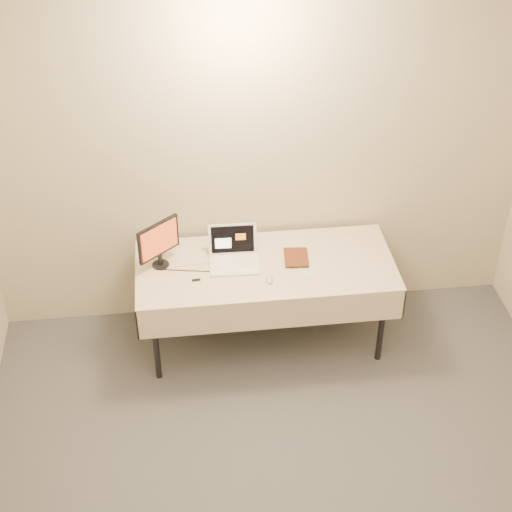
{
  "coord_description": "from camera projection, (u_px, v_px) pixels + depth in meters",
  "views": [
    {
      "loc": [
        -0.6,
        -2.39,
        4.15
      ],
      "look_at": [
        -0.07,
        1.99,
        0.86
      ],
      "focal_mm": 55.0,
      "sensor_mm": 36.0,
      "label": 1
    }
  ],
  "objects": [
    {
      "name": "book",
      "position": [
        285.0,
        246.0,
        5.61
      ],
      "size": [
        0.17,
        0.04,
        0.23
      ],
      "primitive_type": "imported",
      "rotation": [
        0.0,
        0.0,
        -0.09
      ],
      "color": "brown",
      "rests_on": "table"
    },
    {
      "name": "paper_form",
      "position": [
        302.0,
        265.0,
        5.62
      ],
      "size": [
        0.18,
        0.29,
        0.0
      ],
      "primitive_type": "cube",
      "rotation": [
        0.0,
        0.0,
        0.31
      ],
      "color": "#BEE6B7",
      "rests_on": "table"
    },
    {
      "name": "usb_dongle",
      "position": [
        196.0,
        280.0,
        5.47
      ],
      "size": [
        0.06,
        0.02,
        0.01
      ],
      "primitive_type": "cube",
      "rotation": [
        0.0,
        0.0,
        0.06
      ],
      "color": "black",
      "rests_on": "table"
    },
    {
      "name": "back_wall",
      "position": [
        258.0,
        159.0,
        5.62
      ],
      "size": [
        4.0,
        0.1,
        2.7
      ],
      "primitive_type": "cube",
      "color": "beige",
      "rests_on": "ground"
    },
    {
      "name": "clicker",
      "position": [
        269.0,
        279.0,
        5.47
      ],
      "size": [
        0.05,
        0.1,
        0.02
      ],
      "primitive_type": "ellipsoid",
      "rotation": [
        0.0,
        0.0,
        -0.05
      ],
      "color": "silver",
      "rests_on": "table"
    },
    {
      "name": "laptop",
      "position": [
        234.0,
        254.0,
        5.63
      ],
      "size": [
        0.36,
        0.34,
        0.24
      ],
      "rotation": [
        0.0,
        0.0,
        -0.03
      ],
      "color": "white",
      "rests_on": "table"
    },
    {
      "name": "monitor",
      "position": [
        159.0,
        241.0,
        5.49
      ],
      "size": [
        0.29,
        0.24,
        0.36
      ],
      "rotation": [
        0.0,
        0.0,
        0.68
      ],
      "color": "black",
      "rests_on": "table"
    },
    {
      "name": "alarm_clock",
      "position": [
        235.0,
        244.0,
        5.78
      ],
      "size": [
        0.14,
        0.1,
        0.06
      ],
      "rotation": [
        0.0,
        0.0,
        0.4
      ],
      "color": "black",
      "rests_on": "table"
    },
    {
      "name": "table",
      "position": [
        265.0,
        271.0,
        5.66
      ],
      "size": [
        1.86,
        0.81,
        0.74
      ],
      "color": "black",
      "rests_on": "ground"
    }
  ]
}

